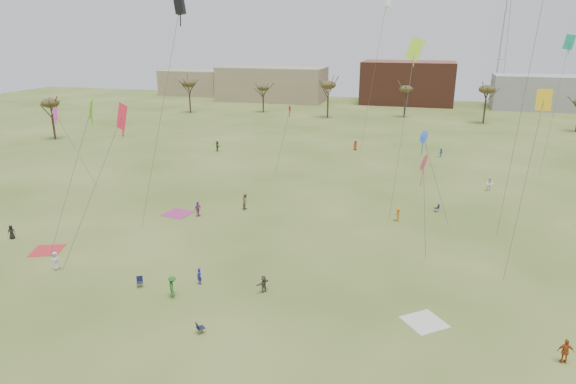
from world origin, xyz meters
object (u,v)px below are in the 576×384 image
(flyer_near_center, at_px, (172,287))
(camp_chair_left, at_px, (140,284))
(radio_tower, at_px, (504,35))
(flyer_near_left, at_px, (56,261))
(camp_chair_center, at_px, (201,330))
(camp_chair_right, at_px, (437,209))
(flyer_near_right, at_px, (199,276))
(spectator_fore_a, at_px, (565,351))

(flyer_near_center, relative_size, camp_chair_left, 2.04)
(flyer_near_center, height_order, radio_tower, radio_tower)
(flyer_near_left, relative_size, radio_tower, 0.04)
(camp_chair_center, distance_m, camp_chair_right, 33.97)
(flyer_near_center, distance_m, camp_chair_right, 32.93)
(camp_chair_left, height_order, radio_tower, radio_tower)
(radio_tower, bearing_deg, flyer_near_right, -105.87)
(flyer_near_left, xyz_separation_m, camp_chair_right, (32.16, 24.81, -0.58))
(flyer_near_right, distance_m, camp_chair_center, 7.21)
(camp_chair_left, relative_size, radio_tower, 0.02)
(flyer_near_right, height_order, camp_chair_right, flyer_near_right)
(flyer_near_left, xyz_separation_m, flyer_near_center, (12.20, -1.37, 0.05))
(camp_chair_center, distance_m, radio_tower, 134.26)
(flyer_near_left, bearing_deg, radio_tower, 46.47)
(camp_chair_center, xyz_separation_m, camp_chair_right, (15.67, 30.14, 0.00))
(camp_chair_center, relative_size, camp_chair_right, 1.00)
(camp_chair_right, bearing_deg, flyer_near_right, -58.73)
(camp_chair_left, distance_m, radio_tower, 131.90)
(flyer_near_center, height_order, camp_chair_right, flyer_near_center)
(flyer_near_left, bearing_deg, flyer_near_center, -28.69)
(flyer_near_center, bearing_deg, flyer_near_right, -58.76)
(spectator_fore_a, height_order, camp_chair_left, spectator_fore_a)
(flyer_near_left, xyz_separation_m, camp_chair_center, (16.49, -5.32, -0.58))
(spectator_fore_a, bearing_deg, camp_chair_center, 2.35)
(camp_chair_right, bearing_deg, camp_chair_center, -47.66)
(flyer_near_right, xyz_separation_m, camp_chair_left, (-4.49, -1.81, -0.46))
(flyer_near_right, xyz_separation_m, radio_tower, (34.87, 122.64, 18.49))
(flyer_near_center, xyz_separation_m, radio_tower, (35.96, 125.14, 18.32))
(flyer_near_left, relative_size, spectator_fore_a, 0.99)
(spectator_fore_a, distance_m, radio_tower, 127.22)
(camp_chair_left, height_order, camp_chair_center, same)
(flyer_near_center, height_order, spectator_fore_a, flyer_near_center)
(flyer_near_left, height_order, camp_chair_center, flyer_near_left)
(radio_tower, bearing_deg, flyer_near_left, -111.26)
(spectator_fore_a, distance_m, camp_chair_right, 27.82)
(flyer_near_right, bearing_deg, flyer_near_center, -82.16)
(flyer_near_right, xyz_separation_m, spectator_fore_a, (26.75, -2.99, 0.13))
(flyer_near_center, distance_m, camp_chair_center, 5.87)
(camp_chair_center, xyz_separation_m, radio_tower, (31.67, 129.09, 18.95))
(camp_chair_left, bearing_deg, camp_chair_center, -63.80)
(spectator_fore_a, distance_m, camp_chair_left, 31.27)
(flyer_near_left, height_order, spectator_fore_a, spectator_fore_a)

